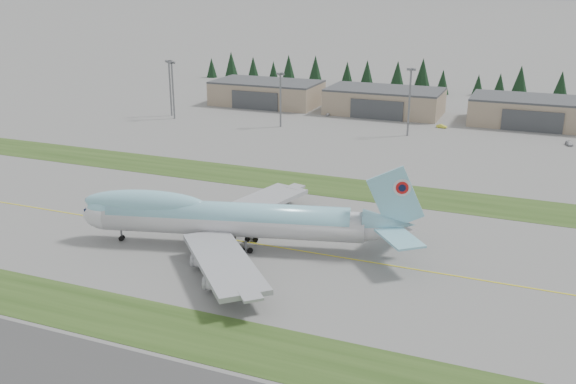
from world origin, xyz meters
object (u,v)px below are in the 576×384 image
at_px(hangar_center, 384,101).
at_px(service_vehicle_a, 328,116).
at_px(hangar_left, 267,93).
at_px(service_vehicle_b, 442,128).
at_px(service_vehicle_c, 569,145).
at_px(hangar_right, 534,111).
at_px(boeing_747_freighter, 229,218).

xyz_separation_m(hangar_center, service_vehicle_a, (-20.83, -13.20, -5.39)).
height_order(hangar_left, service_vehicle_b, hangar_left).
bearing_deg(hangar_center, service_vehicle_a, -147.64).
height_order(hangar_left, service_vehicle_c, hangar_left).
distance_m(hangar_right, service_vehicle_a, 82.08).
distance_m(boeing_747_freighter, service_vehicle_b, 136.66).
bearing_deg(service_vehicle_b, hangar_left, 89.25).
xyz_separation_m(hangar_left, hangar_right, (115.00, 0.00, 0.00)).
height_order(hangar_right, service_vehicle_b, hangar_right).
distance_m(hangar_left, service_vehicle_b, 84.86).
bearing_deg(boeing_747_freighter, hangar_center, 77.27).
bearing_deg(hangar_left, service_vehicle_b, -12.89).
distance_m(hangar_center, hangar_right, 60.00).
bearing_deg(service_vehicle_b, hangar_right, -47.65).
xyz_separation_m(boeing_747_freighter, service_vehicle_b, (23.69, 134.44, -6.47)).
distance_m(boeing_747_freighter, service_vehicle_a, 142.43).
bearing_deg(boeing_747_freighter, service_vehicle_a, 85.82).
bearing_deg(hangar_center, hangar_right, 0.00).
height_order(boeing_747_freighter, hangar_right, boeing_747_freighter).
relative_size(hangar_center, service_vehicle_b, 11.74).
bearing_deg(service_vehicle_c, hangar_left, 149.48).
height_order(boeing_747_freighter, hangar_left, boeing_747_freighter).
xyz_separation_m(hangar_left, service_vehicle_c, (128.20, -30.01, -5.39)).
xyz_separation_m(service_vehicle_a, service_vehicle_b, (48.39, -5.69, 0.00)).
relative_size(hangar_left, hangar_right, 1.00).
bearing_deg(service_vehicle_c, service_vehicle_a, 152.52).
xyz_separation_m(hangar_center, hangar_right, (60.00, 0.00, 0.00)).
relative_size(hangar_center, service_vehicle_a, 13.64).
bearing_deg(hangar_center, hangar_left, 180.00).
distance_m(hangar_right, service_vehicle_b, 37.92).
bearing_deg(hangar_left, hangar_right, 0.00).
bearing_deg(hangar_right, hangar_center, 180.00).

